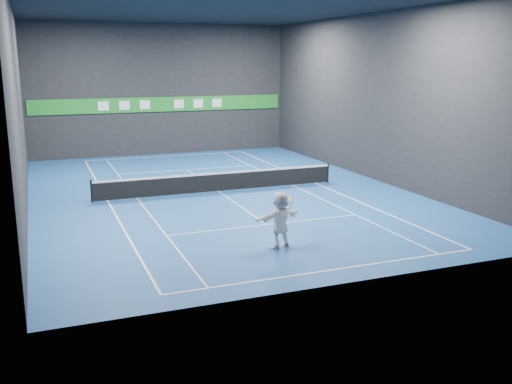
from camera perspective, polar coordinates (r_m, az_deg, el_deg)
name	(u,v)px	position (r m, az deg, el deg)	size (l,w,h in m)	color
ground	(219,192)	(28.86, -3.74, 0.03)	(26.00, 26.00, 0.00)	navy
ceiling	(216,5)	(28.25, -4.02, 18.13)	(26.00, 26.00, 0.00)	black
wall_back	(161,90)	(40.77, -9.46, 10.05)	(18.00, 0.10, 9.00)	black
wall_front	(357,132)	(16.32, 10.07, 5.94)	(18.00, 0.10, 9.00)	black
wall_left	(19,107)	(26.91, -22.65, 7.84)	(0.10, 26.00, 9.00)	black
wall_right	(376,98)	(32.06, 11.86, 9.21)	(0.10, 26.00, 9.00)	black
baseline_near	(333,270)	(18.33, 7.70, -7.72)	(10.98, 0.08, 0.01)	white
baseline_far	(167,156)	(40.15, -8.89, 3.57)	(10.98, 0.08, 0.01)	white
sideline_doubles_left	(108,201)	(27.75, -14.60, -0.88)	(0.08, 23.78, 0.01)	white
sideline_doubles_right	(316,183)	(30.91, 6.01, 0.86)	(0.08, 23.78, 0.01)	white
sideline_singles_left	(137,199)	(27.93, -11.80, -0.64)	(0.06, 23.78, 0.01)	white
sideline_singles_right	(293,185)	(30.31, 3.69, 0.67)	(0.06, 23.78, 0.01)	white
service_line_near	(267,225)	(23.03, 1.10, -3.27)	(8.23, 0.06, 0.01)	white
service_line_far	(187,170)	(34.89, -6.92, 2.23)	(8.23, 0.06, 0.01)	white
center_service_line	(219,192)	(28.86, -3.74, 0.04)	(0.06, 12.80, 0.01)	white
player	(280,219)	(20.05, 2.43, -2.76)	(1.87, 0.60, 2.02)	white
tennis_ball	(269,168)	(19.47, 1.27, 2.38)	(0.06, 0.06, 0.06)	#C9F629
tennis_net	(219,181)	(28.74, -3.75, 1.08)	(12.50, 0.10, 1.07)	black
sponsor_banner	(162,104)	(40.76, -9.39, 8.65)	(17.64, 0.11, 1.00)	#1D8627
tennis_racket	(289,201)	(20.08, 3.31, -0.93)	(0.41, 0.34, 0.64)	red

